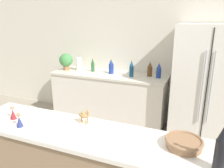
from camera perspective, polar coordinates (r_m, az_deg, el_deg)
The scene contains 15 objects.
wall_back at distance 3.81m, azimuth 8.42°, elevation 8.86°, with size 8.00×0.06×2.55m.
back_counter at distance 3.87m, azimuth -0.87°, elevation -3.61°, with size 1.98×0.63×0.88m.
refrigerator at distance 3.38m, azimuth 23.25°, elevation -0.53°, with size 0.90×0.76×1.72m.
potted_plant at distance 4.06m, azimuth -11.93°, elevation 5.99°, with size 0.24×0.24×0.30m.
paper_towel_roll at distance 4.00m, azimuth -8.64°, elevation 5.16°, with size 0.11×0.11×0.23m.
back_bottle_0 at distance 3.53m, azimuth 12.13°, elevation 3.46°, with size 0.08×0.08×0.25m.
back_bottle_1 at distance 3.73m, azimuth -0.21°, elevation 4.55°, with size 0.08×0.08×0.25m.
back_bottle_2 at distance 3.60m, azimuth 9.84°, elevation 3.83°, with size 0.08×0.08×0.25m.
back_bottle_3 at distance 3.54m, azimuth 5.12°, elevation 4.03°, with size 0.07×0.07×0.27m.
back_bottle_4 at distance 3.90m, azimuth -5.04°, elevation 4.97°, with size 0.06×0.06×0.24m.
wine_bottle at distance 1.40m, azimuth 26.86°, elevation -14.78°, with size 0.08×0.08×0.31m.
fruit_bowl at distance 1.60m, azimuth 18.27°, elevation -14.35°, with size 0.26×0.26×0.06m.
camel_figurine at distance 1.83m, azimuth -7.31°, elevation -8.05°, with size 0.10×0.05×0.13m.
wise_man_figurine_blue at distance 1.93m, azimuth -23.06°, elevation -8.80°, with size 0.05×0.05×0.12m.
wise_man_figurine_crimson at distance 2.09m, azimuth -24.47°, elevation -6.97°, with size 0.05×0.05×0.12m.
Camera 1 is at (0.88, -0.94, 1.80)m, focal length 35.00 mm.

